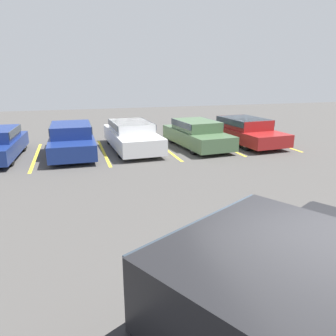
{
  "coord_description": "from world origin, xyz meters",
  "views": [
    {
      "loc": [
        -2.61,
        -2.47,
        3.25
      ],
      "look_at": [
        -0.39,
        5.02,
        1.0
      ],
      "focal_mm": 35.0,
      "sensor_mm": 36.0,
      "label": 1
    }
  ],
  "objects_px": {
    "parked_sedan_c": "(132,135)",
    "pickup_truck": "(290,330)",
    "parked_sedan_e": "(244,130)",
    "parked_sedan_d": "(197,133)",
    "parked_sedan_b": "(72,138)"
  },
  "relations": [
    {
      "from": "parked_sedan_d",
      "to": "parked_sedan_c",
      "type": "bearing_deg",
      "value": -102.04
    },
    {
      "from": "pickup_truck",
      "to": "parked_sedan_c",
      "type": "distance_m",
      "value": 12.12
    },
    {
      "from": "parked_sedan_b",
      "to": "parked_sedan_d",
      "type": "relative_size",
      "value": 1.01
    },
    {
      "from": "pickup_truck",
      "to": "parked_sedan_d",
      "type": "bearing_deg",
      "value": 44.08
    },
    {
      "from": "parked_sedan_d",
      "to": "parked_sedan_e",
      "type": "distance_m",
      "value": 2.53
    },
    {
      "from": "pickup_truck",
      "to": "parked_sedan_c",
      "type": "bearing_deg",
      "value": 58.06
    },
    {
      "from": "pickup_truck",
      "to": "parked_sedan_e",
      "type": "xyz_separation_m",
      "value": [
        6.16,
        11.88,
        -0.26
      ]
    },
    {
      "from": "parked_sedan_c",
      "to": "parked_sedan_d",
      "type": "distance_m",
      "value": 2.97
    },
    {
      "from": "parked_sedan_c",
      "to": "pickup_truck",
      "type": "bearing_deg",
      "value": -5.69
    },
    {
      "from": "parked_sedan_c",
      "to": "parked_sedan_b",
      "type": "bearing_deg",
      "value": -87.4
    },
    {
      "from": "parked_sedan_c",
      "to": "parked_sedan_d",
      "type": "relative_size",
      "value": 1.09
    },
    {
      "from": "parked_sedan_c",
      "to": "parked_sedan_d",
      "type": "bearing_deg",
      "value": 80.36
    },
    {
      "from": "pickup_truck",
      "to": "parked_sedan_b",
      "type": "xyz_separation_m",
      "value": [
        -1.87,
        11.87,
        -0.24
      ]
    },
    {
      "from": "parked_sedan_d",
      "to": "parked_sedan_e",
      "type": "relative_size",
      "value": 0.91
    },
    {
      "from": "parked_sedan_e",
      "to": "pickup_truck",
      "type": "bearing_deg",
      "value": -31.89
    }
  ]
}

